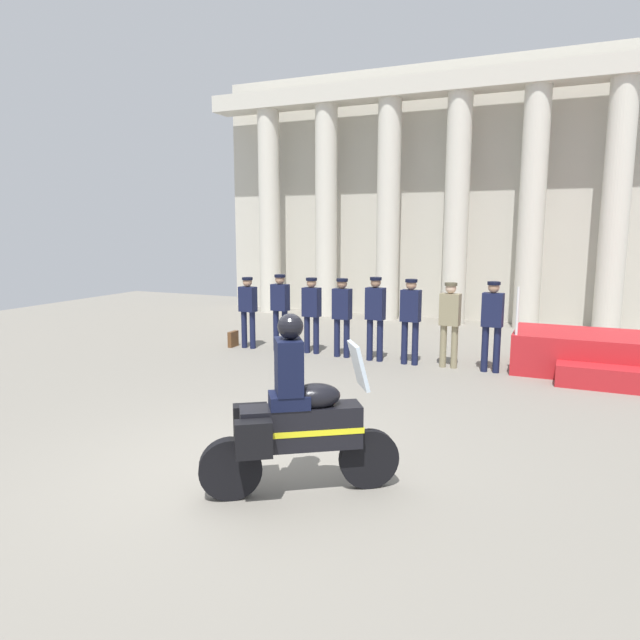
% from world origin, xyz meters
% --- Properties ---
extents(ground_plane, '(28.03, 28.03, 0.00)m').
position_xyz_m(ground_plane, '(0.00, 0.00, 0.00)').
color(ground_plane, gray).
extents(colonnade_backdrop, '(13.49, 1.53, 7.44)m').
position_xyz_m(colonnade_backdrop, '(-0.73, 11.54, 3.86)').
color(colonnade_backdrop, beige).
rests_on(colonnade_backdrop, ground_plane).
extents(reviewing_stand, '(3.58, 2.14, 1.67)m').
position_xyz_m(reviewing_stand, '(4.17, 6.27, 0.37)').
color(reviewing_stand, '#B21E23').
rests_on(reviewing_stand, ground_plane).
extents(officer_in_row_0, '(0.39, 0.25, 1.63)m').
position_xyz_m(officer_in_row_0, '(-3.36, 5.70, 0.96)').
color(officer_in_row_0, '#141938').
rests_on(officer_in_row_0, ground_plane).
extents(officer_in_row_1, '(0.39, 0.25, 1.71)m').
position_xyz_m(officer_in_row_1, '(-2.54, 5.72, 1.02)').
color(officer_in_row_1, '#141938').
rests_on(officer_in_row_1, ground_plane).
extents(officer_in_row_2, '(0.39, 0.25, 1.66)m').
position_xyz_m(officer_in_row_2, '(-1.81, 5.79, 0.98)').
color(officer_in_row_2, '#141938').
rests_on(officer_in_row_2, ground_plane).
extents(officer_in_row_3, '(0.39, 0.25, 1.68)m').
position_xyz_m(officer_in_row_3, '(-1.06, 5.71, 0.99)').
color(officer_in_row_3, '#141938').
rests_on(officer_in_row_3, ground_plane).
extents(officer_in_row_4, '(0.39, 0.25, 1.74)m').
position_xyz_m(officer_in_row_4, '(-0.31, 5.66, 1.03)').
color(officer_in_row_4, '#141938').
rests_on(officer_in_row_4, ground_plane).
extents(officer_in_row_5, '(0.39, 0.25, 1.73)m').
position_xyz_m(officer_in_row_5, '(0.44, 5.64, 1.02)').
color(officer_in_row_5, '#141938').
rests_on(officer_in_row_5, ground_plane).
extents(officer_in_row_6, '(0.39, 0.25, 1.68)m').
position_xyz_m(officer_in_row_6, '(1.21, 5.70, 0.99)').
color(officer_in_row_6, '#847A5B').
rests_on(officer_in_row_6, ground_plane).
extents(officer_in_row_7, '(0.39, 0.25, 1.74)m').
position_xyz_m(officer_in_row_7, '(2.01, 5.66, 1.03)').
color(officer_in_row_7, '#141938').
rests_on(officer_in_row_7, ground_plane).
extents(motorcycle_with_rider, '(1.80, 1.29, 1.90)m').
position_xyz_m(motorcycle_with_rider, '(0.83, -0.39, 0.79)').
color(motorcycle_with_rider, black).
rests_on(motorcycle_with_rider, ground_plane).
extents(briefcase_on_ground, '(0.10, 0.32, 0.36)m').
position_xyz_m(briefcase_on_ground, '(-3.77, 5.69, 0.18)').
color(briefcase_on_ground, brown).
rests_on(briefcase_on_ground, ground_plane).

